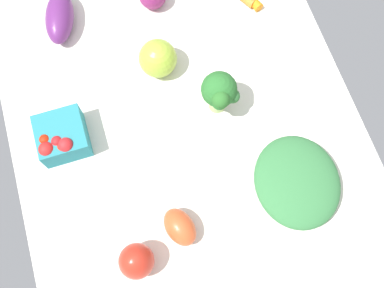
{
  "coord_description": "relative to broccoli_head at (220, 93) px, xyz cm",
  "views": [
    {
      "loc": [
        29.74,
        -9.28,
        95.58
      ],
      "look_at": [
        0.0,
        0.0,
        4.0
      ],
      "focal_mm": 42.33,
      "sensor_mm": 36.0,
      "label": 1
    }
  ],
  "objects": [
    {
      "name": "broccoli_head",
      "position": [
        0.0,
        0.0,
        0.0
      ],
      "size": [
        8.67,
        7.81,
        12.16
      ],
      "color": "#A7C475",
      "rests_on": "tablecloth"
    },
    {
      "name": "berry_basket",
      "position": [
        -1.82,
        -34.42,
        -4.18
      ],
      "size": [
        10.13,
        10.13,
        7.62
      ],
      "color": "teal",
      "rests_on": "tablecloth"
    },
    {
      "name": "tablecloth",
      "position": [
        7.25,
        -8.32,
        -8.74
      ],
      "size": [
        104.0,
        76.0,
        2.0
      ],
      "primitive_type": "cube",
      "color": "silver",
      "rests_on": "ground"
    },
    {
      "name": "roma_tomato",
      "position": [
        23.52,
        -15.94,
        -4.94
      ],
      "size": [
        9.5,
        7.78,
        5.6
      ],
      "primitive_type": "ellipsoid",
      "rotation": [
        0.0,
        0.0,
        3.44
      ],
      "color": "#DD542A",
      "rests_on": "tablecloth"
    },
    {
      "name": "leafy_greens_clump",
      "position": [
        21.82,
        9.84,
        -4.85
      ],
      "size": [
        22.08,
        19.93,
        5.78
      ],
      "primitive_type": "ellipsoid",
      "rotation": [
        0.0,
        0.0,
        4.59
      ],
      "color": "#35763F",
      "rests_on": "tablecloth"
    },
    {
      "name": "heirloom_tomato_green",
      "position": [
        -13.54,
        -9.82,
        -3.43
      ],
      "size": [
        8.61,
        8.61,
        8.61
      ],
      "primitive_type": "sphere",
      "color": "#9EC039",
      "rests_on": "tablecloth"
    },
    {
      "name": "bell_pepper_red",
      "position": [
        27.47,
        -25.82,
        -3.55
      ],
      "size": [
        9.57,
        9.57,
        8.37
      ],
      "primitive_type": "ellipsoid",
      "rotation": [
        0.0,
        0.0,
        4.13
      ],
      "color": "red",
      "rests_on": "tablecloth"
    },
    {
      "name": "eggplant",
      "position": [
        -31.5,
        -28.65,
        -4.53
      ],
      "size": [
        15.3,
        10.01,
        6.41
      ],
      "primitive_type": "ellipsoid",
      "rotation": [
        0.0,
        0.0,
        6.01
      ],
      "color": "#63276C",
      "rests_on": "tablecloth"
    }
  ]
}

